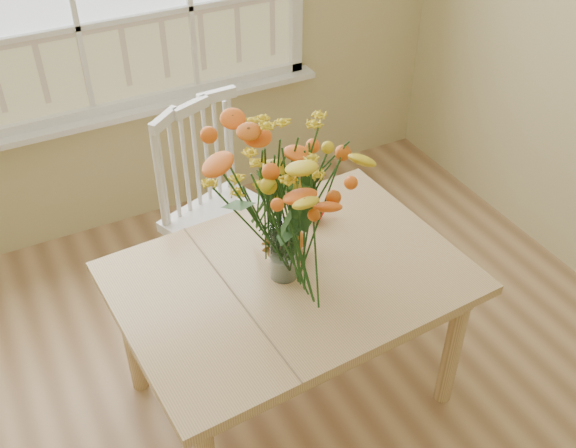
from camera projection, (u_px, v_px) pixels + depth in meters
dining_table at (290, 292)px, 2.53m from camera, size 1.31×0.97×0.67m
windsor_chair at (215, 202)px, 3.03m from camera, size 0.58×0.57×0.99m
flower_vase at (283, 199)px, 2.26m from camera, size 0.48×0.48×0.57m
pumpkin at (292, 241)px, 2.56m from camera, size 0.10×0.10×0.08m
turkey_figurine at (278, 251)px, 2.51m from camera, size 0.09×0.07×0.11m
dark_gourd at (311, 211)px, 2.71m from camera, size 0.12×0.09×0.08m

